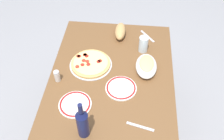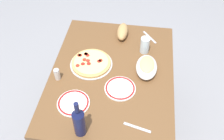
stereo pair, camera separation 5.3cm
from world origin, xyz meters
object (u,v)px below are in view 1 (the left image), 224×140
at_px(side_plate_near, 75,104).
at_px(spice_shaker, 57,76).
at_px(water_glass, 143,44).
at_px(pepperoni_pizza, 91,64).
at_px(bread_loaf, 120,31).
at_px(baked_pasta_dish, 146,65).
at_px(wine_bottle, 83,123).
at_px(dining_table, 112,84).
at_px(side_plate_far, 121,88).

xyz_separation_m(side_plate_near, spice_shaker, (-0.19, -0.16, 0.03)).
bearing_deg(water_glass, pepperoni_pizza, -62.58).
height_order(pepperoni_pizza, bread_loaf, bread_loaf).
bearing_deg(bread_loaf, baked_pasta_dish, 30.14).
xyz_separation_m(pepperoni_pizza, wine_bottle, (0.55, 0.05, 0.10)).
bearing_deg(water_glass, dining_table, -39.78).
xyz_separation_m(bread_loaf, spice_shaker, (0.53, -0.39, 0.00)).
relative_size(water_glass, side_plate_far, 0.60).
height_order(baked_pasta_dish, water_glass, water_glass).
distance_m(baked_pasta_dish, water_glass, 0.20).
height_order(baked_pasta_dish, side_plate_near, baked_pasta_dish).
bearing_deg(baked_pasta_dish, dining_table, -76.46).
height_order(water_glass, side_plate_near, water_glass).
height_order(dining_table, side_plate_far, side_plate_far).
distance_m(dining_table, wine_bottle, 0.56).
height_order(dining_table, wine_bottle, wine_bottle).
height_order(pepperoni_pizza, wine_bottle, wine_bottle).
bearing_deg(baked_pasta_dish, pepperoni_pizza, -90.58).
xyz_separation_m(wine_bottle, side_plate_near, (-0.19, -0.09, -0.10)).
bearing_deg(pepperoni_pizza, bread_loaf, 152.52).
distance_m(wine_bottle, spice_shaker, 0.46).
xyz_separation_m(water_glass, bread_loaf, (-0.17, -0.19, -0.03)).
bearing_deg(spice_shaker, pepperoni_pizza, 129.08).
relative_size(bread_loaf, spice_shaker, 2.35).
bearing_deg(water_glass, side_plate_far, -19.43).
relative_size(wine_bottle, bread_loaf, 1.39).
relative_size(pepperoni_pizza, water_glass, 2.43).
bearing_deg(dining_table, side_plate_far, 28.45).
xyz_separation_m(pepperoni_pizza, bread_loaf, (-0.36, 0.19, 0.02)).
distance_m(pepperoni_pizza, baked_pasta_dish, 0.40).
bearing_deg(water_glass, side_plate_near, -37.18).
relative_size(pepperoni_pizza, side_plate_near, 1.47).
height_order(wine_bottle, bread_loaf, wine_bottle).
relative_size(dining_table, bread_loaf, 5.61).
bearing_deg(baked_pasta_dish, wine_bottle, -33.08).
bearing_deg(pepperoni_pizza, spice_shaker, -50.92).
distance_m(wine_bottle, side_plate_far, 0.41).
bearing_deg(water_glass, baked_pasta_dish, 7.23).
xyz_separation_m(baked_pasta_dish, water_glass, (-0.20, -0.03, 0.02)).
bearing_deg(water_glass, bread_loaf, -131.74).
bearing_deg(side_plate_far, water_glass, 160.57).
distance_m(pepperoni_pizza, side_plate_far, 0.31).
distance_m(dining_table, baked_pasta_dish, 0.30).
xyz_separation_m(side_plate_far, spice_shaker, (-0.03, -0.44, 0.03)).
bearing_deg(water_glass, wine_bottle, -23.91).
xyz_separation_m(wine_bottle, water_glass, (-0.75, 0.33, -0.05)).
bearing_deg(pepperoni_pizza, wine_bottle, 4.76).
xyz_separation_m(wine_bottle, spice_shaker, (-0.39, -0.25, -0.07)).
height_order(side_plate_far, bread_loaf, bread_loaf).
relative_size(dining_table, wine_bottle, 4.02).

